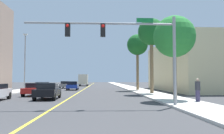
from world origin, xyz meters
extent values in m
plane|color=#38383A|center=(0.00, 42.00, 0.00)|extent=(192.00, 192.00, 0.00)
cube|color=beige|center=(-8.96, 42.00, 0.07)|extent=(3.22, 168.00, 0.15)
cube|color=beige|center=(8.96, 42.00, 0.07)|extent=(3.22, 168.00, 0.15)
cube|color=yellow|center=(0.00, 42.00, 0.00)|extent=(0.16, 144.00, 0.01)
cube|color=beige|center=(21.02, 30.83, 3.86)|extent=(16.44, 21.39, 7.73)
cylinder|color=gray|center=(7.75, 9.58, 3.03)|extent=(0.20, 0.20, 5.75)
cylinder|color=gray|center=(2.90, 9.58, 5.39)|extent=(9.68, 0.14, 0.14)
cube|color=black|center=(3.07, 9.58, 4.94)|extent=(0.32, 0.24, 0.84)
sphere|color=red|center=(3.07, 9.44, 5.19)|extent=(0.20, 0.20, 0.20)
cube|color=black|center=(0.81, 9.58, 4.94)|extent=(0.32, 0.24, 0.84)
sphere|color=red|center=(0.81, 9.44, 5.19)|extent=(0.20, 0.20, 0.20)
cube|color=#147233|center=(5.81, 9.58, 5.64)|extent=(1.10, 0.04, 0.28)
cylinder|color=gray|center=(-7.85, 28.11, 4.11)|extent=(0.16, 0.16, 7.92)
cube|color=beige|center=(-7.85, 28.11, 8.22)|extent=(0.56, 0.28, 0.20)
cylinder|color=brown|center=(9.10, 13.65, 2.76)|extent=(0.32, 0.32, 5.21)
sphere|color=#287F33|center=(9.10, 13.65, 5.36)|extent=(3.49, 3.49, 3.49)
cone|color=#287F33|center=(10.15, 13.64, 5.16)|extent=(0.46, 1.55, 1.29)
cone|color=#287F33|center=(9.06, 14.70, 5.16)|extent=(1.74, 0.50, 1.40)
cone|color=#287F33|center=(8.05, 13.57, 5.16)|extent=(0.53, 1.42, 1.59)
cone|color=#287F33|center=(9.13, 12.61, 5.16)|extent=(1.54, 0.49, 1.47)
cylinder|color=brown|center=(9.08, 22.07, 3.83)|extent=(0.42, 0.42, 7.37)
sphere|color=#195B23|center=(9.08, 22.07, 7.52)|extent=(3.26, 3.26, 3.26)
cone|color=#195B23|center=(10.04, 22.24, 7.32)|extent=(0.63, 1.37, 1.37)
cone|color=#195B23|center=(9.45, 22.98, 7.32)|extent=(1.53, 0.93, 1.69)
cone|color=#195B23|center=(8.33, 22.69, 7.32)|extent=(1.32, 1.62, 1.50)
cone|color=#195B23|center=(8.26, 21.53, 7.32)|extent=(0.93, 1.12, 1.56)
cone|color=#195B23|center=(9.51, 21.19, 7.32)|extent=(1.27, 0.87, 1.54)
cylinder|color=brown|center=(8.75, 30.49, 3.69)|extent=(0.40, 0.40, 7.09)
sphere|color=#195B23|center=(8.75, 30.49, 7.24)|extent=(3.28, 3.28, 3.28)
cone|color=#195B23|center=(9.72, 30.64, 7.04)|extent=(0.63, 1.54, 1.57)
cone|color=#195B23|center=(8.73, 31.47, 7.04)|extent=(1.79, 0.49, 1.56)
cone|color=#195B23|center=(7.78, 30.34, 7.04)|extent=(0.64, 1.88, 1.45)
cone|color=#195B23|center=(8.82, 29.50, 7.04)|extent=(1.50, 0.52, 1.68)
cube|color=#BCBCC1|center=(-6.12, 31.17, 0.64)|extent=(1.93, 4.48, 0.64)
cube|color=black|center=(-6.12, 31.32, 1.16)|extent=(1.66, 2.27, 0.41)
cylinder|color=black|center=(-5.27, 29.52, 0.32)|extent=(0.24, 0.65, 0.64)
cylinder|color=black|center=(-6.89, 29.48, 0.32)|extent=(0.24, 0.65, 0.64)
cylinder|color=black|center=(-5.35, 32.85, 0.32)|extent=(0.24, 0.65, 0.64)
cylinder|color=black|center=(-6.97, 32.81, 0.32)|extent=(0.24, 0.65, 0.64)
cylinder|color=black|center=(-5.29, 16.06, 0.32)|extent=(0.24, 0.65, 0.64)
cube|color=red|center=(-4.09, 20.36, 0.60)|extent=(1.89, 4.46, 0.56)
cube|color=black|center=(-4.09, 20.23, 1.13)|extent=(1.63, 1.95, 0.51)
cylinder|color=black|center=(-4.87, 22.03, 0.32)|extent=(0.23, 0.64, 0.64)
cylinder|color=black|center=(-3.25, 22.01, 0.32)|extent=(0.23, 0.64, 0.64)
cylinder|color=black|center=(-4.93, 18.71, 0.32)|extent=(0.23, 0.64, 0.64)
cylinder|color=black|center=(-3.30, 18.68, 0.32)|extent=(0.23, 0.64, 0.64)
cube|color=black|center=(-1.76, 15.71, 0.62)|extent=(1.92, 4.09, 0.61)
cube|color=black|center=(-1.76, 15.70, 1.20)|extent=(1.64, 1.89, 0.54)
cylinder|color=black|center=(-2.60, 17.16, 0.32)|extent=(0.24, 0.65, 0.64)
cylinder|color=black|center=(-1.00, 17.21, 0.32)|extent=(0.24, 0.65, 0.64)
cylinder|color=black|center=(-2.52, 14.22, 0.32)|extent=(0.24, 0.65, 0.64)
cylinder|color=black|center=(-0.91, 14.27, 0.32)|extent=(0.24, 0.65, 0.64)
cube|color=#1E389E|center=(-1.68, 33.64, 0.61)|extent=(1.90, 4.32, 0.58)
cube|color=black|center=(-1.67, 33.44, 1.17)|extent=(1.62, 2.15, 0.55)
cylinder|color=black|center=(-2.51, 35.20, 0.32)|extent=(0.24, 0.65, 0.64)
cylinder|color=black|center=(-0.95, 35.25, 0.32)|extent=(0.24, 0.65, 0.64)
cylinder|color=black|center=(-2.41, 32.03, 0.32)|extent=(0.24, 0.65, 0.64)
cylinder|color=black|center=(-0.85, 32.08, 0.32)|extent=(0.24, 0.65, 0.64)
cube|color=slate|center=(-3.96, 41.03, 0.60)|extent=(1.95, 4.19, 0.55)
cube|color=black|center=(-3.96, 40.98, 1.14)|extent=(1.65, 1.80, 0.54)
cylinder|color=black|center=(-4.70, 42.57, 0.32)|extent=(0.24, 0.65, 0.64)
cylinder|color=black|center=(-3.11, 42.51, 0.32)|extent=(0.24, 0.65, 0.64)
cylinder|color=black|center=(-4.82, 39.55, 0.32)|extent=(0.24, 0.65, 0.64)
cylinder|color=black|center=(-3.22, 39.49, 0.32)|extent=(0.24, 0.65, 0.64)
cube|color=#194799|center=(-1.66, 60.94, 1.25)|extent=(2.43, 2.10, 1.60)
cube|color=beige|center=(-1.61, 57.25, 1.77)|extent=(2.47, 5.34, 2.64)
cylinder|color=black|center=(-2.71, 60.92, 0.45)|extent=(0.29, 0.90, 0.90)
cylinder|color=black|center=(-0.61, 60.95, 0.45)|extent=(0.29, 0.90, 0.90)
cylinder|color=black|center=(-2.64, 55.91, 0.45)|extent=(0.29, 0.90, 0.90)
cylinder|color=black|center=(-0.54, 55.94, 0.45)|extent=(0.29, 0.90, 0.90)
cylinder|color=#3F3859|center=(10.11, 11.58, 0.56)|extent=(0.32, 0.32, 0.82)
cylinder|color=#333338|center=(10.11, 11.58, 1.30)|extent=(0.38, 0.38, 0.65)
sphere|color=tan|center=(10.11, 11.58, 1.74)|extent=(0.22, 0.22, 0.22)
camera|label=1|loc=(2.89, -5.07, 1.78)|focal=36.75mm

